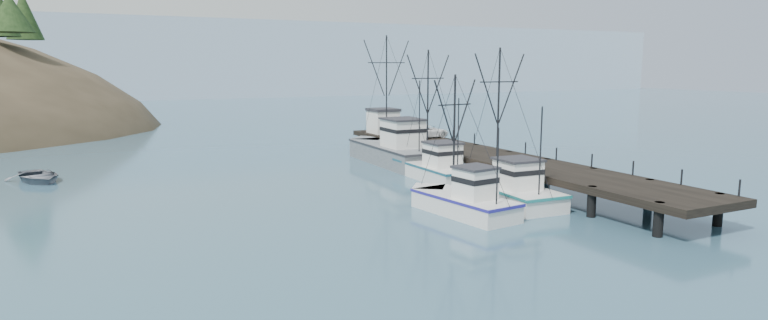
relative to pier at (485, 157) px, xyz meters
The scene contains 10 objects.
ground 21.33m from the pier, 131.19° to the right, with size 400.00×400.00×0.00m, color #30546B.
pier is the anchor object (origin of this frame).
distant_ridge 154.06m from the pier, 91.49° to the left, with size 360.00×40.00×26.00m, color #9EB2C6.
trawler_near 10.13m from the pier, 118.24° to the right, with size 4.05×10.99×11.16m.
trawler_mid 14.24m from the pier, 132.08° to the right, with size 4.03×9.19×9.35m.
trawler_far 4.86m from the pier, 166.95° to the left, with size 3.64×10.90×11.25m.
work_vessel 10.60m from the pier, 112.39° to the left, with size 4.85×15.30×12.86m.
pier_shed 18.11m from the pier, 93.34° to the left, with size 3.00×3.20×2.80m.
pickup_truck 12.09m from the pier, 84.56° to the left, with size 2.22×4.82×1.34m, color white.
motorboat 37.88m from the pier, 157.64° to the left, with size 4.19×5.86×1.21m, color slate.
Camera 1 is at (-17.01, -26.38, 9.55)m, focal length 28.00 mm.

